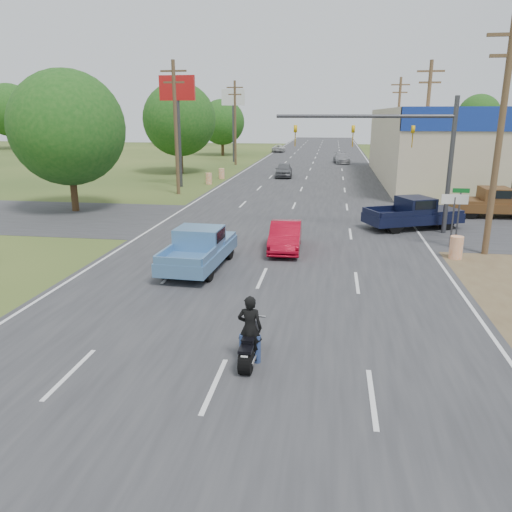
% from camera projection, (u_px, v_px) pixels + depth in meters
% --- Properties ---
extents(ground, '(200.00, 200.00, 0.00)m').
position_uv_depth(ground, '(214.00, 386.00, 11.62)').
color(ground, '#2E451B').
rests_on(ground, ground).
extents(main_road, '(15.00, 180.00, 0.02)m').
position_uv_depth(main_road, '(306.00, 178.00, 49.65)').
color(main_road, '#2D2D30').
rests_on(main_road, ground).
extents(cross_road, '(120.00, 10.00, 0.02)m').
position_uv_depth(cross_road, '(286.00, 224.00, 28.73)').
color(cross_road, '#2D2D30').
rests_on(cross_road, ground).
extents(utility_pole_1, '(2.00, 0.28, 10.00)m').
position_uv_depth(utility_pole_1, '(500.00, 133.00, 21.15)').
color(utility_pole_1, '#4C3823').
rests_on(utility_pole_1, ground).
extents(utility_pole_2, '(2.00, 0.28, 10.00)m').
position_uv_depth(utility_pole_2, '(426.00, 125.00, 38.27)').
color(utility_pole_2, '#4C3823').
rests_on(utility_pole_2, ground).
extents(utility_pole_3, '(2.00, 0.28, 10.00)m').
position_uv_depth(utility_pole_3, '(398.00, 122.00, 55.38)').
color(utility_pole_3, '#4C3823').
rests_on(utility_pole_3, ground).
extents(utility_pole_5, '(2.00, 0.28, 10.00)m').
position_uv_depth(utility_pole_5, '(176.00, 125.00, 38.16)').
color(utility_pole_5, '#4C3823').
rests_on(utility_pole_5, ground).
extents(utility_pole_6, '(2.00, 0.28, 10.00)m').
position_uv_depth(utility_pole_6, '(235.00, 121.00, 60.98)').
color(utility_pole_6, '#4C3823').
rests_on(utility_pole_6, ground).
extents(tree_0, '(7.14, 7.14, 8.84)m').
position_uv_depth(tree_0, '(68.00, 128.00, 31.22)').
color(tree_0, '#422D19').
rests_on(tree_0, ground).
extents(tree_1, '(7.56, 7.56, 9.36)m').
position_uv_depth(tree_1, '(179.00, 119.00, 51.98)').
color(tree_1, '#422D19').
rests_on(tree_1, ground).
extents(tree_2, '(6.72, 6.72, 8.32)m').
position_uv_depth(tree_2, '(222.00, 122.00, 75.07)').
color(tree_2, '#422D19').
rests_on(tree_2, ground).
extents(tree_4, '(9.24, 9.24, 11.44)m').
position_uv_depth(tree_4, '(9.00, 110.00, 89.01)').
color(tree_4, '#422D19').
rests_on(tree_4, ground).
extents(tree_5, '(7.98, 7.98, 9.88)m').
position_uv_depth(tree_5, '(479.00, 115.00, 96.01)').
color(tree_5, '#422D19').
rests_on(tree_5, ground).
extents(tree_6, '(8.82, 8.82, 10.92)m').
position_uv_depth(tree_6, '(178.00, 112.00, 104.50)').
color(tree_6, '#422D19').
rests_on(tree_6, ground).
extents(barrel_0, '(0.56, 0.56, 1.00)m').
position_uv_depth(barrel_0, '(456.00, 248.00, 21.74)').
color(barrel_0, orange).
rests_on(barrel_0, ground).
extents(barrel_1, '(0.56, 0.56, 1.00)m').
position_uv_depth(barrel_1, '(430.00, 212.00, 29.76)').
color(barrel_1, orange).
rests_on(barrel_1, ground).
extents(barrel_2, '(0.56, 0.56, 1.00)m').
position_uv_depth(barrel_2, '(209.00, 179.00, 45.04)').
color(barrel_2, orange).
rests_on(barrel_2, ground).
extents(barrel_3, '(0.56, 0.56, 1.00)m').
position_uv_depth(barrel_3, '(222.00, 174.00, 48.80)').
color(barrel_3, orange).
rests_on(barrel_3, ground).
extents(pole_sign_left_near, '(3.00, 0.35, 9.20)m').
position_uv_depth(pole_sign_left_near, '(178.00, 101.00, 41.60)').
color(pole_sign_left_near, '#3F3F44').
rests_on(pole_sign_left_near, ground).
extents(pole_sign_left_far, '(3.00, 0.35, 9.20)m').
position_uv_depth(pole_sign_left_far, '(233.00, 106.00, 64.42)').
color(pole_sign_left_far, '#3F3F44').
rests_on(pole_sign_left_far, ground).
extents(lane_sign, '(1.20, 0.08, 2.52)m').
position_uv_depth(lane_sign, '(454.00, 208.00, 23.23)').
color(lane_sign, '#3F3F44').
rests_on(lane_sign, ground).
extents(street_name_sign, '(0.80, 0.08, 2.61)m').
position_uv_depth(street_name_sign, '(459.00, 209.00, 24.65)').
color(street_name_sign, '#3F3F44').
rests_on(street_name_sign, ground).
extents(signal_mast, '(9.12, 0.40, 7.00)m').
position_uv_depth(signal_mast, '(399.00, 140.00, 25.63)').
color(signal_mast, '#3F3F44').
rests_on(signal_mast, ground).
extents(red_convertible, '(1.53, 4.03, 1.31)m').
position_uv_depth(red_convertible, '(285.00, 237.00, 23.01)').
color(red_convertible, '#A0071B').
rests_on(red_convertible, ground).
extents(motorcycle, '(0.62, 2.01, 1.02)m').
position_uv_depth(motorcycle, '(250.00, 347.00, 12.55)').
color(motorcycle, black).
rests_on(motorcycle, ground).
extents(rider, '(0.63, 0.42, 1.71)m').
position_uv_depth(rider, '(250.00, 332.00, 12.49)').
color(rider, black).
rests_on(rider, ground).
extents(blue_pickup, '(2.23, 5.20, 1.69)m').
position_uv_depth(blue_pickup, '(200.00, 247.00, 20.39)').
color(blue_pickup, black).
rests_on(blue_pickup, ground).
extents(navy_pickup, '(5.62, 4.03, 1.74)m').
position_uv_depth(navy_pickup, '(415.00, 213.00, 27.40)').
color(navy_pickup, black).
rests_on(navy_pickup, ground).
extents(brown_pickup, '(5.50, 2.18, 1.81)m').
position_uv_depth(brown_pickup, '(493.00, 202.00, 30.50)').
color(brown_pickup, black).
rests_on(brown_pickup, ground).
extents(distant_car_grey, '(1.92, 4.20, 1.40)m').
position_uv_depth(distant_car_grey, '(284.00, 170.00, 49.97)').
color(distant_car_grey, '#5A5A5F').
rests_on(distant_car_grey, ground).
extents(distant_car_silver, '(2.29, 4.63, 1.30)m').
position_uv_depth(distant_car_silver, '(342.00, 158.00, 64.14)').
color(distant_car_silver, '#97989C').
rests_on(distant_car_silver, ground).
extents(distant_car_white, '(2.01, 4.30, 1.19)m').
position_uv_depth(distant_car_white, '(279.00, 148.00, 83.23)').
color(distant_car_white, silver).
rests_on(distant_car_white, ground).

